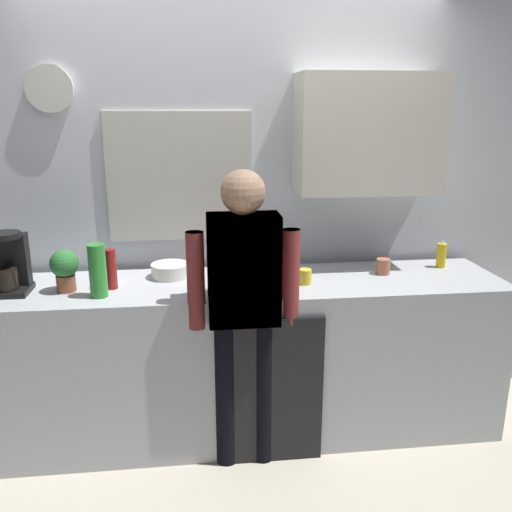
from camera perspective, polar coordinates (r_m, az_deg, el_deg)
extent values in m
plane|color=beige|center=(3.17, -1.20, -20.84)|extent=(8.00, 8.00, 0.00)
cube|color=#B2B7BC|center=(3.18, -1.79, -10.83)|extent=(3.02, 0.64, 0.93)
cube|color=black|center=(2.92, 1.64, -14.39)|extent=(0.56, 0.02, 0.84)
cube|color=silver|center=(3.33, -2.56, 5.53)|extent=(4.62, 0.10, 2.60)
cube|color=beige|center=(3.23, -8.15, 8.37)|extent=(0.86, 0.02, 0.76)
cube|color=#8CA5C6|center=(3.24, -8.15, 8.39)|extent=(0.80, 0.02, 0.70)
cube|color=silver|center=(3.22, 11.98, 12.65)|extent=(0.84, 0.32, 0.68)
cylinder|color=silver|center=(3.29, -21.24, 16.38)|extent=(0.26, 0.03, 0.26)
cube|color=black|center=(3.11, -24.79, -3.38)|extent=(0.20, 0.20, 0.03)
cube|color=black|center=(3.12, -24.78, -0.32)|extent=(0.18, 0.08, 0.28)
cylinder|color=black|center=(3.06, -25.10, -2.32)|extent=(0.11, 0.11, 0.11)
cylinder|color=black|center=(3.03, -25.43, 2.00)|extent=(0.17, 0.17, 0.03)
cylinder|color=#2D8C33|center=(2.85, -16.60, -1.53)|extent=(0.09, 0.09, 0.28)
cylinder|color=brown|center=(2.82, -4.51, -1.61)|extent=(0.06, 0.06, 0.23)
cylinder|color=maroon|center=(2.97, -15.30, -1.35)|extent=(0.06, 0.06, 0.22)
cylinder|color=white|center=(3.08, -15.38, -1.96)|extent=(0.08, 0.08, 0.10)
cylinder|color=yellow|center=(2.97, 5.27, -2.21)|extent=(0.07, 0.07, 0.09)
cylinder|color=#B26647|center=(3.22, 13.45, -1.10)|extent=(0.08, 0.08, 0.09)
cylinder|color=white|center=(3.12, -9.17, -1.53)|extent=(0.22, 0.22, 0.08)
cylinder|color=#9E5638|center=(3.02, -19.66, -2.76)|extent=(0.10, 0.10, 0.09)
sphere|color=#2D7233|center=(2.99, -19.86, -0.76)|extent=(0.15, 0.15, 0.15)
cylinder|color=yellow|center=(3.45, 19.24, 0.06)|extent=(0.06, 0.06, 0.15)
cone|color=white|center=(3.43, 19.37, 1.51)|extent=(0.02, 0.02, 0.03)
cylinder|color=#3F4766|center=(2.94, -3.25, -14.51)|extent=(0.12, 0.12, 0.82)
cylinder|color=#3F4766|center=(2.95, 0.75, -14.30)|extent=(0.12, 0.12, 0.82)
cube|color=white|center=(2.66, -1.33, -1.46)|extent=(0.36, 0.20, 0.56)
sphere|color=beige|center=(2.58, -1.39, 6.86)|extent=(0.22, 0.22, 0.22)
cylinder|color=white|center=(2.67, -6.47, -2.65)|extent=(0.09, 0.09, 0.50)
cylinder|color=white|center=(2.71, 3.73, -2.29)|extent=(0.09, 0.09, 0.50)
cylinder|color=black|center=(2.94, -3.25, -14.51)|extent=(0.12, 0.12, 0.82)
cylinder|color=black|center=(2.95, 0.75, -14.30)|extent=(0.12, 0.12, 0.82)
cube|color=#D85959|center=(2.66, -1.33, -1.46)|extent=(0.36, 0.20, 0.56)
sphere|color=beige|center=(2.58, -1.39, 6.86)|extent=(0.22, 0.22, 0.22)
cylinder|color=#D85959|center=(2.67, -6.47, -2.65)|extent=(0.09, 0.09, 0.50)
cylinder|color=#D85959|center=(2.71, 3.73, -2.29)|extent=(0.09, 0.09, 0.50)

